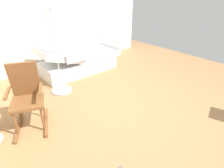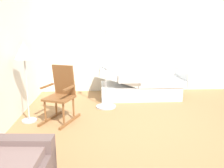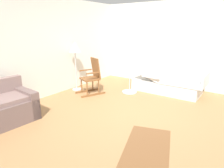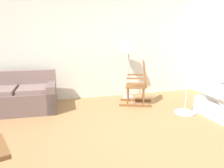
# 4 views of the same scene
# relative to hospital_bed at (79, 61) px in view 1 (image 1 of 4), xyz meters

# --- Properties ---
(ground_plane) EXTENTS (7.27, 7.27, 0.00)m
(ground_plane) POSITION_rel_hospital_bed_xyz_m (-2.18, 0.01, -0.29)
(ground_plane) COLOR #9E7247
(side_wall) EXTENTS (0.10, 5.39, 2.70)m
(side_wall) POSITION_rel_hospital_bed_xyz_m (0.77, 0.01, 1.06)
(side_wall) COLOR silver
(side_wall) RESTS_ON ground
(hospital_bed) EXTENTS (1.05, 2.13, 0.91)m
(hospital_bed) POSITION_rel_hospital_bed_xyz_m (0.00, 0.00, 0.00)
(hospital_bed) COLOR silver
(hospital_bed) RESTS_ON ground
(rocking_chair) EXTENTS (0.88, 0.73, 1.05)m
(rocking_chair) POSITION_rel_hospital_bed_xyz_m (-1.41, 1.74, 0.21)
(rocking_chair) COLOR brown
(rocking_chair) RESTS_ON ground
(iv_pole) EXTENTS (0.44, 0.44, 1.69)m
(iv_pole) POSITION_rel_hospital_bed_xyz_m (-0.71, 0.87, -0.04)
(iv_pole) COLOR #B2B5BA
(iv_pole) RESTS_ON ground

